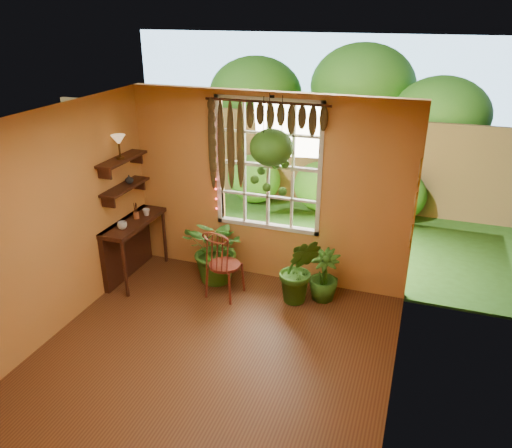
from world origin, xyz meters
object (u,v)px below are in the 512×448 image
Objects in this scene: windsor_chair at (224,274)px; potted_plant_mid at (299,270)px; hanging_basket at (271,153)px; counter_ledge at (129,241)px; potted_plant_left at (218,249)px.

windsor_chair reaches higher than potted_plant_mid.
windsor_chair is at bearing -169.84° from potted_plant_mid.
windsor_chair is 0.90× the size of hanging_basket.
counter_ledge is 1.23× the size of potted_plant_mid.
potted_plant_mid is at bearing 18.65° from windsor_chair.
windsor_chair reaches higher than counter_ledge.
hanging_basket is at bearing 11.83° from counter_ledge.
potted_plant_left is at bearing 172.48° from potted_plant_mid.
hanging_basket reaches higher than potted_plant_mid.
potted_plant_left is 1.04× the size of potted_plant_mid.
counter_ledge is at bearing -168.17° from hanging_basket.
hanging_basket is at bearing 12.52° from potted_plant_left.
counter_ledge is 1.33m from potted_plant_left.
counter_ledge is at bearing -177.75° from potted_plant_mid.
potted_plant_mid is 1.59m from hanging_basket.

